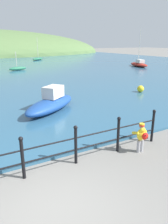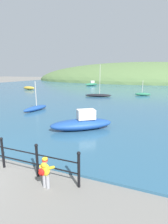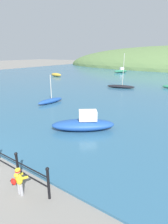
{
  "view_description": "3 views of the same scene",
  "coord_description": "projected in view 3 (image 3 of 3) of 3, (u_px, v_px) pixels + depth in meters",
  "views": [
    {
      "loc": [
        -1.28,
        -3.65,
        3.48
      ],
      "look_at": [
        2.88,
        3.78,
        0.72
      ],
      "focal_mm": 35.0,
      "sensor_mm": 36.0,
      "label": 1
    },
    {
      "loc": [
        6.39,
        -2.93,
        3.55
      ],
      "look_at": [
        2.51,
        6.69,
        1.15
      ],
      "focal_mm": 28.0,
      "sensor_mm": 36.0,
      "label": 2
    },
    {
      "loc": [
        7.9,
        -1.67,
        4.56
      ],
      "look_at": [
        2.56,
        6.38,
        1.29
      ],
      "focal_mm": 28.0,
      "sensor_mm": 36.0,
      "label": 3
    }
  ],
  "objects": [
    {
      "name": "boat_far_right",
      "position": [
        121.0,
        71.0,
        41.91
      ],
      "size": [
        2.81,
        3.49,
        1.24
      ],
      "color": "#287551",
      "rests_on": "water"
    },
    {
      "name": "boat_green_fishing",
      "position": [
        84.0,
        124.0,
        10.58
      ],
      "size": [
        3.81,
        3.27,
        1.23
      ],
      "color": "#1E4793",
      "rests_on": "water"
    },
    {
      "name": "boat_white_sailboat",
      "position": [
        51.0,
        101.0,
        16.34
      ],
      "size": [
        1.04,
        2.81,
        2.62
      ],
      "color": "#1E4793",
      "rests_on": "water"
    },
    {
      "name": "boat_red_dinghy",
      "position": [
        121.0,
        86.0,
        23.55
      ],
      "size": [
        3.82,
        1.94,
        4.44
      ],
      "color": "black",
      "rests_on": "water"
    },
    {
      "name": "child_in_coat",
      "position": [
        18.0,
        180.0,
        5.74
      ],
      "size": [
        0.4,
        0.54,
        1.0
      ],
      "color": "#99999E",
      "rests_on": "ground"
    },
    {
      "name": "water",
      "position": [
        149.0,
        79.0,
        32.15
      ],
      "size": [
        80.0,
        60.0,
        0.1
      ],
      "primitive_type": "cube",
      "color": "#2D5B7A",
      "rests_on": "ground"
    },
    {
      "name": "boat_far_left",
      "position": [
        56.0,
        75.0,
        35.17
      ],
      "size": [
        2.85,
        1.08,
        0.65
      ],
      "color": "gold",
      "rests_on": "water"
    }
  ]
}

